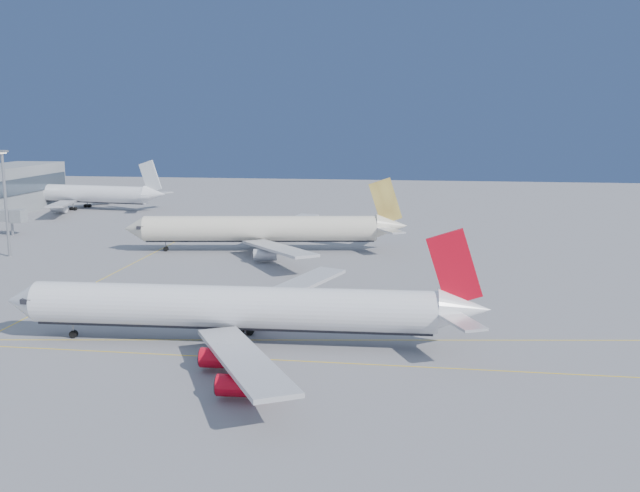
# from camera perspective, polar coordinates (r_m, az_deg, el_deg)

# --- Properties ---
(ground) EXTENTS (500.00, 500.00, 0.00)m
(ground) POSITION_cam_1_polar(r_m,az_deg,el_deg) (107.16, -3.45, -6.54)
(ground) COLOR slate
(ground) RESTS_ON ground
(taxiway_lines) EXTENTS (118.86, 140.00, 0.02)m
(taxiway_lines) POSITION_cam_1_polar(r_m,az_deg,el_deg) (116.73, -9.94, -5.25)
(taxiway_lines) COLOR yellow
(taxiway_lines) RESTS_ON ground
(airliner_virgin) EXTENTS (67.85, 60.98, 16.75)m
(airliner_virgin) POSITION_cam_1_polar(r_m,az_deg,el_deg) (98.95, -6.25, -4.98)
(airliner_virgin) COLOR white
(airliner_virgin) RESTS_ON ground
(airliner_etihad) EXTENTS (65.87, 60.30, 17.21)m
(airliner_etihad) POSITION_cam_1_polar(r_m,az_deg,el_deg) (165.82, -4.30, 1.36)
(airliner_etihad) COLOR beige
(airliner_etihad) RESTS_ON ground
(airliner_third) EXTENTS (63.33, 57.98, 16.99)m
(airliner_third) POSITION_cam_1_polar(r_m,az_deg,el_deg) (254.46, -18.59, 3.98)
(airliner_third) COLOR white
(airliner_third) RESTS_ON ground
(light_mast) EXTENTS (2.05, 2.05, 23.71)m
(light_mast) POSITION_cam_1_polar(r_m,az_deg,el_deg) (172.72, -23.89, 3.80)
(light_mast) COLOR gray
(light_mast) RESTS_ON ground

